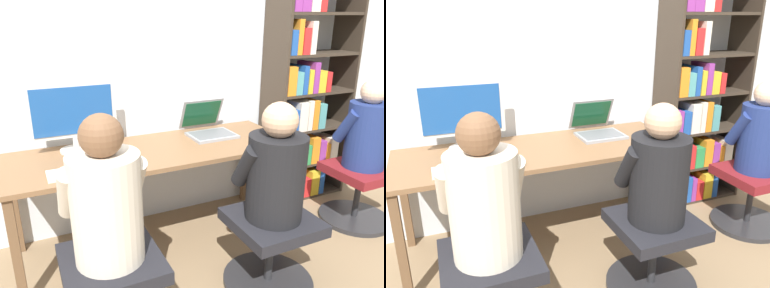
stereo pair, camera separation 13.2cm
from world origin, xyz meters
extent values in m
plane|color=#846B4C|center=(0.00, 0.00, 0.00)|extent=(14.00, 14.00, 0.00)
cube|color=silver|center=(0.00, 0.76, 1.30)|extent=(10.00, 0.05, 2.60)
cube|color=brown|center=(0.00, 0.35, 0.72)|extent=(1.95, 0.69, 0.03)
cube|color=brown|center=(-0.94, 0.04, 0.35)|extent=(0.05, 0.05, 0.70)
cube|color=brown|center=(0.94, 0.04, 0.35)|extent=(0.05, 0.05, 0.70)
cube|color=brown|center=(-0.94, 0.65, 0.35)|extent=(0.05, 0.05, 0.70)
cube|color=brown|center=(0.94, 0.65, 0.35)|extent=(0.05, 0.05, 0.70)
cylinder|color=beige|center=(-0.50, 0.54, 0.74)|extent=(0.22, 0.22, 0.01)
cylinder|color=beige|center=(-0.50, 0.54, 0.79)|extent=(0.04, 0.04, 0.09)
cube|color=beige|center=(-0.50, 0.54, 1.01)|extent=(0.57, 0.02, 0.36)
cube|color=#19478C|center=(-0.50, 0.52, 1.01)|extent=(0.51, 0.01, 0.31)
cube|color=gray|center=(0.48, 0.43, 0.74)|extent=(0.34, 0.26, 0.02)
cube|color=slate|center=(0.48, 0.43, 0.75)|extent=(0.30, 0.20, 0.00)
cube|color=gray|center=(0.48, 0.61, 0.87)|extent=(0.34, 0.12, 0.24)
cube|color=#144C2D|center=(0.48, 0.60, 0.87)|extent=(0.30, 0.10, 0.20)
cube|color=silver|center=(-0.51, 0.14, 0.74)|extent=(0.43, 0.14, 0.02)
cube|color=#BAB8AD|center=(-0.51, 0.14, 0.75)|extent=(0.39, 0.11, 0.00)
ellipsoid|color=black|center=(-0.22, 0.11, 0.75)|extent=(0.07, 0.11, 0.03)
cube|color=black|center=(-0.50, -0.37, 0.44)|extent=(0.48, 0.47, 0.07)
cylinder|color=#262628|center=(0.45, -0.38, 0.02)|extent=(0.56, 0.56, 0.04)
cylinder|color=#262628|center=(0.45, -0.38, 0.22)|extent=(0.05, 0.05, 0.37)
cube|color=black|center=(0.45, -0.38, 0.44)|extent=(0.48, 0.47, 0.07)
cylinder|color=beige|center=(-0.50, -0.37, 0.74)|extent=(0.33, 0.33, 0.54)
sphere|color=brown|center=(-0.50, -0.37, 1.10)|extent=(0.20, 0.20, 0.20)
cylinder|color=beige|center=(-0.66, -0.29, 0.82)|extent=(0.09, 0.23, 0.30)
cylinder|color=beige|center=(-0.34, -0.29, 0.82)|extent=(0.09, 0.23, 0.30)
cylinder|color=black|center=(0.45, -0.38, 0.72)|extent=(0.33, 0.33, 0.50)
sphere|color=tan|center=(0.45, -0.38, 1.06)|extent=(0.20, 0.20, 0.20)
cylinder|color=black|center=(0.30, -0.31, 0.80)|extent=(0.09, 0.22, 0.28)
cylinder|color=black|center=(0.61, -0.31, 0.80)|extent=(0.09, 0.22, 0.28)
cube|color=#382D23|center=(1.11, 0.55, 0.97)|extent=(0.02, 0.33, 1.94)
cube|color=#382D23|center=(1.87, 0.55, 0.97)|extent=(0.02, 0.33, 1.94)
cube|color=#382D23|center=(1.49, 0.55, 0.01)|extent=(0.73, 0.32, 0.02)
cube|color=#382D23|center=(1.49, 0.55, 0.33)|extent=(0.73, 0.32, 0.02)
cube|color=#382D23|center=(1.49, 0.55, 0.65)|extent=(0.73, 0.32, 0.02)
cube|color=#382D23|center=(1.49, 0.55, 0.97)|extent=(0.73, 0.32, 0.02)
cube|color=#382D23|center=(1.49, 0.55, 1.29)|extent=(0.73, 0.32, 0.02)
cube|color=#382D23|center=(1.49, 0.55, 1.61)|extent=(0.73, 0.32, 0.02)
cube|color=#1E4C9E|center=(1.17, 0.53, 0.16)|extent=(0.06, 0.28, 0.27)
cube|color=#2D8C47|center=(1.24, 0.49, 0.14)|extent=(0.07, 0.20, 0.24)
cube|color=#1E4C9E|center=(1.32, 0.49, 0.14)|extent=(0.08, 0.20, 0.23)
cube|color=#8C338C|center=(1.39, 0.51, 0.13)|extent=(0.05, 0.24, 0.22)
cube|color=red|center=(1.45, 0.52, 0.11)|extent=(0.07, 0.26, 0.17)
cube|color=gold|center=(1.54, 0.50, 0.14)|extent=(0.09, 0.22, 0.23)
cube|color=#1E4C9E|center=(1.62, 0.51, 0.14)|extent=(0.05, 0.25, 0.24)
cube|color=#1E4C9E|center=(1.17, 0.53, 0.48)|extent=(0.08, 0.28, 0.27)
cube|color=#2D8C47|center=(1.26, 0.50, 0.47)|extent=(0.08, 0.23, 0.26)
cube|color=red|center=(1.33, 0.51, 0.45)|extent=(0.05, 0.24, 0.21)
cube|color=#2D8C47|center=(1.41, 0.52, 0.43)|extent=(0.09, 0.26, 0.18)
cube|color=orange|center=(1.50, 0.50, 0.46)|extent=(0.08, 0.22, 0.24)
cube|color=#8C338C|center=(1.59, 0.53, 0.44)|extent=(0.07, 0.28, 0.20)
cube|color=orange|center=(1.65, 0.50, 0.42)|extent=(0.04, 0.23, 0.16)
cube|color=silver|center=(1.72, 0.49, 0.44)|extent=(0.09, 0.20, 0.20)
cube|color=#8C338C|center=(1.17, 0.50, 0.76)|extent=(0.07, 0.22, 0.20)
cube|color=#1E4C9E|center=(1.24, 0.51, 0.76)|extent=(0.07, 0.24, 0.19)
cube|color=silver|center=(1.33, 0.49, 0.79)|extent=(0.08, 0.19, 0.25)
cube|color=silver|center=(1.40, 0.50, 0.79)|extent=(0.05, 0.23, 0.26)
cube|color=orange|center=(1.46, 0.48, 0.79)|extent=(0.06, 0.18, 0.25)
cube|color=teal|center=(1.54, 0.51, 0.77)|extent=(0.07, 0.24, 0.22)
cube|color=orange|center=(1.18, 0.52, 1.10)|extent=(0.08, 0.26, 0.23)
cube|color=teal|center=(1.25, 0.52, 1.07)|extent=(0.06, 0.27, 0.18)
cube|color=#1E4C9E|center=(1.31, 0.53, 1.10)|extent=(0.05, 0.28, 0.23)
cube|color=gold|center=(1.37, 0.53, 1.08)|extent=(0.04, 0.28, 0.20)
cube|color=#8C338C|center=(1.42, 0.50, 1.11)|extent=(0.05, 0.23, 0.25)
cube|color=gold|center=(1.49, 0.50, 1.07)|extent=(0.08, 0.23, 0.18)
cube|color=red|center=(1.56, 0.49, 1.07)|extent=(0.05, 0.20, 0.17)
cube|color=#1E4C9E|center=(1.16, 0.49, 1.40)|extent=(0.06, 0.19, 0.19)
cube|color=orange|center=(1.22, 0.49, 1.44)|extent=(0.05, 0.21, 0.27)
cube|color=red|center=(1.29, 0.50, 1.40)|extent=(0.07, 0.23, 0.20)
cube|color=silver|center=(1.35, 0.52, 1.43)|extent=(0.05, 0.25, 0.25)
cube|color=silver|center=(1.34, 0.52, 1.71)|extent=(0.08, 0.27, 0.17)
cube|color=red|center=(1.42, 0.48, 1.71)|extent=(0.06, 0.19, 0.17)
cylinder|color=#262628|center=(1.56, -0.05, 0.02)|extent=(0.56, 0.56, 0.04)
cylinder|color=#262628|center=(1.56, -0.05, 0.22)|extent=(0.05, 0.05, 0.37)
cube|color=maroon|center=(1.56, -0.05, 0.44)|extent=(0.48, 0.47, 0.07)
cylinder|color=navy|center=(1.56, -0.05, 0.73)|extent=(0.31, 0.31, 0.51)
sphere|color=beige|center=(1.56, -0.05, 1.06)|extent=(0.18, 0.18, 0.18)
cylinder|color=navy|center=(1.41, 0.02, 0.80)|extent=(0.09, 0.22, 0.28)
cylinder|color=navy|center=(1.71, 0.02, 0.80)|extent=(0.09, 0.22, 0.28)
camera|label=1|loc=(-0.81, -1.94, 1.60)|focal=35.00mm
camera|label=2|loc=(-0.68, -1.99, 1.60)|focal=35.00mm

